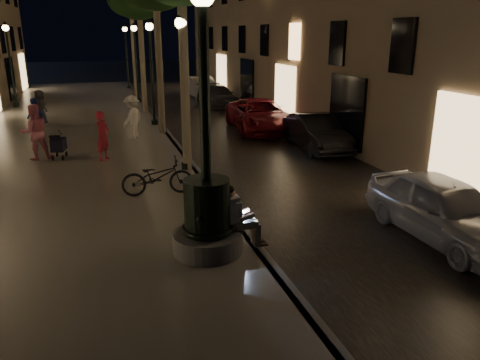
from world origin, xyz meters
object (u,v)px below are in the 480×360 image
object	(u,v)px
car_third	(260,116)
car_fifth	(201,87)
lamp_curb_d	(126,48)
lamp_left_c	(9,54)
pedestrian_red	(103,136)
car_front	(444,209)
car_rear	(217,96)
lamp_curb_a	(183,72)
lamp_curb_c	(135,52)
bicycle	(157,177)
fountain_lamppost	(207,203)
lamp_curb_b	(151,59)
pedestrian_pink	(35,132)
car_second	(316,132)
pedestrian_white	(132,117)
pedestrian_blue	(36,119)
seated_man_laptop	(237,215)
pedestrian_dark	(40,107)
stroller	(58,145)

from	to	relation	value
car_third	car_fifth	xyz separation A→B (m)	(-0.05, 12.26, 0.01)
lamp_curb_d	lamp_left_c	distance (m)	10.70
pedestrian_red	car_front	bearing A→B (deg)	-106.31
lamp_left_c	car_rear	size ratio (longest dim) A/B	1.09
lamp_curb_a	lamp_curb_c	size ratio (longest dim) A/B	1.00
car_rear	pedestrian_red	distance (m)	13.94
lamp_curb_d	bicycle	world-z (taller)	lamp_curb_d
fountain_lamppost	bicycle	size ratio (longest dim) A/B	2.74
fountain_lamppost	lamp_curb_c	distance (m)	22.10
lamp_curb_a	bicycle	distance (m)	3.60
bicycle	lamp_curb_b	bearing A→B (deg)	-3.44
lamp_left_c	car_fifth	world-z (taller)	lamp_left_c
pedestrian_pink	bicycle	world-z (taller)	pedestrian_pink
car_third	pedestrian_red	size ratio (longest dim) A/B	3.12
lamp_curb_b	car_second	xyz separation A→B (m)	(5.50, -6.12, -2.56)
pedestrian_red	pedestrian_white	size ratio (longest dim) A/B	0.94
car_second	car_fifth	xyz separation A→B (m)	(-0.93, 16.33, 0.06)
car_rear	pedestrian_red	size ratio (longest dim) A/B	2.64
lamp_left_c	pedestrian_blue	bearing A→B (deg)	-78.05
pedestrian_red	pedestrian_white	bearing A→B (deg)	12.65
seated_man_laptop	car_fifth	size ratio (longest dim) A/B	0.30
bicycle	pedestrian_dark	bearing A→B (deg)	21.26
lamp_curb_b	pedestrian_pink	size ratio (longest dim) A/B	2.53
fountain_lamppost	pedestrian_red	xyz separation A→B (m)	(-1.77, 7.95, -0.17)
fountain_lamppost	seated_man_laptop	xyz separation A→B (m)	(0.61, 0.00, -0.30)
pedestrian_blue	pedestrian_dark	world-z (taller)	pedestrian_blue
car_second	car_front	bearing A→B (deg)	-93.14
pedestrian_pink	pedestrian_white	bearing A→B (deg)	-158.06
stroller	car_second	size ratio (longest dim) A/B	0.24
lamp_curb_a	lamp_curb_b	bearing A→B (deg)	90.00
car_front	pedestrian_pink	distance (m)	12.98
car_third	pedestrian_pink	world-z (taller)	pedestrian_pink
car_third	pedestrian_blue	bearing A→B (deg)	-174.54
lamp_curb_b	car_third	bearing A→B (deg)	-23.88
seated_man_laptop	lamp_curb_c	xyz separation A→B (m)	(0.09, 22.00, 2.33)
lamp_curb_d	car_third	size ratio (longest dim) A/B	0.92
lamp_curb_a	fountain_lamppost	bearing A→B (deg)	-96.65
lamp_curb_c	pedestrian_white	world-z (taller)	lamp_curb_c
car_front	pedestrian_blue	size ratio (longest dim) A/B	2.36
lamp_curb_b	pedestrian_dark	world-z (taller)	lamp_curb_b
fountain_lamppost	bicycle	bearing A→B (deg)	97.46
lamp_curb_d	bicycle	size ratio (longest dim) A/B	2.53
fountain_lamppost	pedestrian_dark	xyz separation A→B (m)	(-4.46, 15.89, -0.21)
lamp_curb_b	car_front	xyz separation A→B (m)	(4.50, -14.50, -2.54)
car_rear	car_second	bearing A→B (deg)	-88.23
car_rear	pedestrian_dark	xyz separation A→B (m)	(-9.78, -4.05, 0.35)
lamp_curb_c	lamp_curb_d	size ratio (longest dim) A/B	1.00
pedestrian_blue	pedestrian_dark	bearing A→B (deg)	139.75
car_front	car_third	size ratio (longest dim) A/B	0.78
seated_man_laptop	car_front	size ratio (longest dim) A/B	0.33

